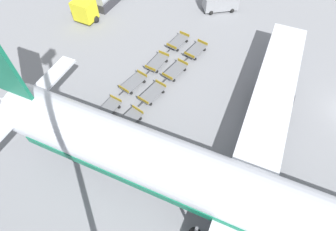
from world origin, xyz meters
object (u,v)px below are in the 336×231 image
(baggage_dolly_row_near_col_b, at_px, (157,62))
(baggage_dolly_row_near_col_c, at_px, (133,83))
(baggage_dolly_row_near_col_d, at_px, (107,110))
(service_van, at_px, (220,2))
(baggage_dolly_row_near_col_a, at_px, (178,42))
(baggage_dolly_row_mid_a_col_c, at_px, (152,93))
(baggage_dolly_row_mid_a_col_b, at_px, (175,71))
(baggage_dolly_row_mid_a_col_d, at_px, (128,121))
(baggage_dolly_row_mid_a_col_a, at_px, (196,50))
(airplane, at_px, (264,205))

(baggage_dolly_row_near_col_b, bearing_deg, baggage_dolly_row_near_col_c, -17.40)
(baggage_dolly_row_near_col_b, xyz_separation_m, baggage_dolly_row_near_col_d, (8.18, -2.11, 0.00))
(baggage_dolly_row_near_col_b, distance_m, baggage_dolly_row_near_col_c, 4.09)
(service_van, xyz_separation_m, baggage_dolly_row_near_col_a, (9.52, -2.95, -0.65))
(baggage_dolly_row_near_col_d, bearing_deg, baggage_dolly_row_mid_a_col_c, 136.67)
(baggage_dolly_row_mid_a_col_b, bearing_deg, baggage_dolly_row_mid_a_col_d, -13.64)
(baggage_dolly_row_near_col_a, distance_m, baggage_dolly_row_mid_a_col_d, 13.06)
(baggage_dolly_row_mid_a_col_a, bearing_deg, baggage_dolly_row_near_col_c, -32.44)
(service_van, bearing_deg, baggage_dolly_row_near_col_c, -16.25)
(airplane, height_order, baggage_dolly_row_near_col_b, airplane)
(baggage_dolly_row_near_col_d, relative_size, baggage_dolly_row_mid_a_col_d, 1.00)
(service_van, distance_m, baggage_dolly_row_near_col_c, 18.57)
(baggage_dolly_row_near_col_d, distance_m, baggage_dolly_row_mid_a_col_b, 8.86)
(airplane, bearing_deg, baggage_dolly_row_near_col_b, -135.07)
(baggage_dolly_row_near_col_b, height_order, baggage_dolly_row_mid_a_col_a, same)
(service_van, relative_size, baggage_dolly_row_mid_a_col_a, 1.37)
(baggage_dolly_row_mid_a_col_a, relative_size, baggage_dolly_row_mid_a_col_d, 1.00)
(baggage_dolly_row_mid_a_col_b, height_order, baggage_dolly_row_mid_a_col_c, same)
(baggage_dolly_row_near_col_d, bearing_deg, baggage_dolly_row_mid_a_col_d, 79.30)
(service_van, distance_m, baggage_dolly_row_near_col_a, 9.99)
(airplane, height_order, baggage_dolly_row_mid_a_col_d, airplane)
(baggage_dolly_row_near_col_c, xyz_separation_m, baggage_dolly_row_mid_a_col_d, (4.75, 1.66, 0.00))
(airplane, distance_m, service_van, 28.94)
(baggage_dolly_row_near_col_c, relative_size, baggage_dolly_row_mid_a_col_b, 1.00)
(baggage_dolly_row_near_col_d, distance_m, baggage_dolly_row_mid_a_col_a, 13.10)
(airplane, bearing_deg, service_van, -161.03)
(baggage_dolly_row_near_col_b, relative_size, baggage_dolly_row_mid_a_col_d, 1.00)
(baggage_dolly_row_mid_a_col_a, height_order, baggage_dolly_row_mid_a_col_b, same)
(baggage_dolly_row_mid_a_col_a, bearing_deg, baggage_dolly_row_mid_a_col_b, -15.59)
(baggage_dolly_row_mid_a_col_c, relative_size, baggage_dolly_row_mid_a_col_d, 1.00)
(airplane, bearing_deg, baggage_dolly_row_near_col_c, -123.03)
(airplane, xyz_separation_m, baggage_dolly_row_near_col_b, (-13.38, -13.35, -2.74))
(airplane, height_order, service_van, airplane)
(baggage_dolly_row_near_col_a, relative_size, baggage_dolly_row_mid_a_col_b, 1.00)
(baggage_dolly_row_near_col_d, distance_m, baggage_dolly_row_mid_a_col_d, 2.58)
(baggage_dolly_row_near_col_d, bearing_deg, service_van, 164.63)
(baggage_dolly_row_near_col_c, relative_size, baggage_dolly_row_mid_a_col_c, 1.00)
(baggage_dolly_row_mid_a_col_b, xyz_separation_m, baggage_dolly_row_mid_a_col_c, (4.04, -1.12, 0.00))
(baggage_dolly_row_near_col_c, bearing_deg, baggage_dolly_row_near_col_b, 162.60)
(baggage_dolly_row_near_col_b, distance_m, baggage_dolly_row_mid_a_col_c, 4.76)
(service_van, xyz_separation_m, baggage_dolly_row_near_col_d, (22.09, -6.07, -0.65))
(baggage_dolly_row_mid_a_col_a, bearing_deg, baggage_dolly_row_near_col_a, -106.70)
(baggage_dolly_row_mid_a_col_d, bearing_deg, baggage_dolly_row_near_col_b, -177.15)
(baggage_dolly_row_near_col_a, bearing_deg, baggage_dolly_row_near_col_b, -13.09)
(service_van, bearing_deg, baggage_dolly_row_mid_a_col_c, -8.26)
(service_van, distance_m, baggage_dolly_row_mid_a_col_a, 10.31)
(baggage_dolly_row_mid_a_col_b, bearing_deg, baggage_dolly_row_near_col_a, -164.43)
(baggage_dolly_row_near_col_c, relative_size, baggage_dolly_row_mid_a_col_d, 1.00)
(baggage_dolly_row_mid_a_col_b, bearing_deg, service_van, 173.81)
(baggage_dolly_row_mid_a_col_c, height_order, baggage_dolly_row_mid_a_col_d, same)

